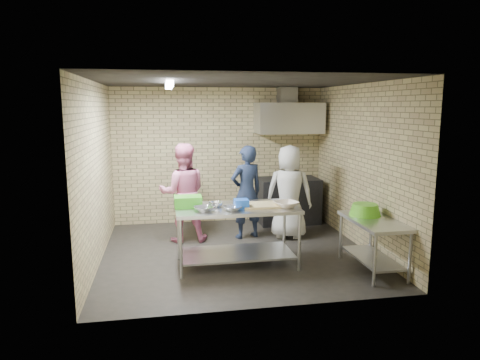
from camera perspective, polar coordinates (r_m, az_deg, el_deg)
name	(u,v)px	position (r m, az deg, el deg)	size (l,w,h in m)	color
floor	(236,252)	(7.13, -0.52, -9.44)	(4.20, 4.20, 0.00)	black
ceiling	(236,82)	(6.75, -0.55, 12.78)	(4.20, 4.20, 0.00)	black
back_wall	(219,156)	(8.77, -2.72, 3.22)	(4.20, 0.06, 2.70)	tan
front_wall	(266,195)	(4.88, 3.39, -2.00)	(4.20, 0.06, 2.70)	tan
left_wall	(97,173)	(6.79, -18.30, 0.84)	(0.06, 4.00, 2.70)	tan
right_wall	(361,166)	(7.45, 15.62, 1.72)	(0.06, 4.00, 2.70)	tan
prep_table	(237,236)	(6.46, -0.42, -7.35)	(1.77, 0.89, 0.89)	silver
side_counter	(373,245)	(6.56, 17.02, -8.14)	(0.60, 1.20, 0.75)	silver
stove	(288,200)	(8.86, 6.33, -2.67)	(1.20, 0.70, 0.90)	black
range_hood	(289,118)	(8.70, 6.44, 8.07)	(1.30, 0.60, 0.60)	silver
hood_duct	(287,95)	(8.85, 6.22, 11.02)	(0.35, 0.30, 0.30)	#A5A8AD
wall_shelf	(300,127)	(8.98, 7.92, 6.94)	(0.80, 0.20, 0.04)	#3F2B19
fluorescent_fixture	(169,85)	(6.65, -9.28, 12.18)	(0.10, 1.25, 0.08)	white
green_crate	(188,201)	(6.37, -6.84, -2.82)	(0.39, 0.30, 0.16)	green
blue_tub	(241,204)	(6.24, 0.18, -3.14)	(0.20, 0.20, 0.13)	blue
cutting_board	(260,205)	(6.39, 2.70, -3.30)	(0.54, 0.41, 0.03)	#CDB876
mixing_bowl_a	(204,209)	(6.08, -4.77, -3.81)	(0.28, 0.28, 0.07)	silver
mixing_bowl_b	(216,205)	(6.34, -3.18, -3.23)	(0.21, 0.21, 0.07)	silver
mixing_bowl_c	(232,208)	(6.11, -1.01, -3.74)	(0.26, 0.26, 0.06)	silver
ceramic_bowl	(286,204)	(6.34, 6.06, -3.19)	(0.34, 0.34, 0.08)	beige
green_basin	(365,210)	(6.65, 16.09, -3.75)	(0.46, 0.46, 0.17)	#59C626
bottle_red	(289,121)	(8.90, 6.40, 7.66)	(0.07, 0.07, 0.18)	#B22619
bottle_green	(308,122)	(9.02, 8.85, 7.53)	(0.06, 0.06, 0.15)	green
man_navy	(247,192)	(7.70, 0.86, -1.59)	(0.61, 0.40, 1.66)	#141933
woman_pink	(183,193)	(7.57, -7.50, -1.67)	(0.83, 0.65, 1.71)	pink
woman_white	(289,192)	(7.76, 6.47, -1.55)	(0.81, 0.53, 1.67)	silver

